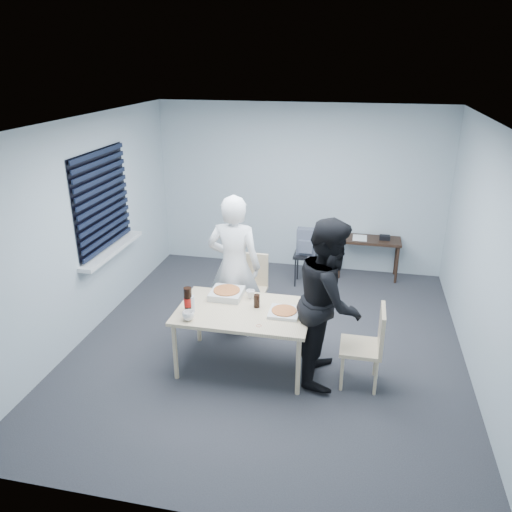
% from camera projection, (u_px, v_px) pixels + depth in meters
% --- Properties ---
extents(room, '(5.00, 5.00, 5.00)m').
position_uv_depth(room, '(105.00, 209.00, 6.27)').
color(room, '#2A2A2F').
rests_on(room, ground).
extents(dining_table, '(1.43, 0.90, 0.69)m').
position_uv_depth(dining_table, '(244.00, 315.00, 5.37)').
color(dining_table, beige).
rests_on(dining_table, ground).
extents(chair_far, '(0.42, 0.42, 0.89)m').
position_uv_depth(chair_far, '(250.00, 283.00, 6.40)').
color(chair_far, beige).
rests_on(chair_far, ground).
extents(chair_right, '(0.42, 0.42, 0.89)m').
position_uv_depth(chair_right, '(370.00, 342.00, 5.10)').
color(chair_right, beige).
rests_on(chair_right, ground).
extents(person_white, '(0.65, 0.42, 1.77)m').
position_uv_depth(person_white, '(234.00, 267.00, 5.96)').
color(person_white, white).
rests_on(person_white, ground).
extents(person_black, '(0.47, 0.86, 1.77)m').
position_uv_depth(person_black, '(329.00, 301.00, 5.13)').
color(person_black, black).
rests_on(person_black, ground).
extents(side_table, '(0.94, 0.42, 0.63)m').
position_uv_depth(side_table, '(369.00, 244.00, 7.67)').
color(side_table, '#321C14').
rests_on(side_table, ground).
extents(stool, '(0.35, 0.35, 0.49)m').
position_uv_depth(stool, '(306.00, 261.00, 7.47)').
color(stool, black).
rests_on(stool, ground).
extents(backpack, '(0.28, 0.21, 0.40)m').
position_uv_depth(backpack, '(306.00, 242.00, 7.34)').
color(backpack, slate).
rests_on(backpack, stool).
extents(pizza_box_a, '(0.35, 0.35, 0.09)m').
position_uv_depth(pizza_box_a, '(227.00, 293.00, 5.63)').
color(pizza_box_a, silver).
rests_on(pizza_box_a, dining_table).
extents(pizza_box_b, '(0.31, 0.31, 0.04)m').
position_uv_depth(pizza_box_b, '(284.00, 312.00, 5.26)').
color(pizza_box_b, silver).
rests_on(pizza_box_b, dining_table).
extents(mug_a, '(0.17, 0.17, 0.10)m').
position_uv_depth(mug_a, '(188.00, 316.00, 5.13)').
color(mug_a, white).
rests_on(mug_a, dining_table).
extents(mug_b, '(0.10, 0.10, 0.09)m').
position_uv_depth(mug_b, '(250.00, 294.00, 5.60)').
color(mug_b, white).
rests_on(mug_b, dining_table).
extents(cola_glass, '(0.08, 0.08, 0.15)m').
position_uv_depth(cola_glass, '(257.00, 301.00, 5.38)').
color(cola_glass, black).
rests_on(cola_glass, dining_table).
extents(soda_bottle, '(0.09, 0.09, 0.28)m').
position_uv_depth(soda_bottle, '(188.00, 301.00, 5.25)').
color(soda_bottle, black).
rests_on(soda_bottle, dining_table).
extents(plastic_cups, '(0.10, 0.10, 0.18)m').
position_uv_depth(plastic_cups, '(191.00, 304.00, 5.28)').
color(plastic_cups, silver).
rests_on(plastic_cups, dining_table).
extents(rubber_band, '(0.07, 0.07, 0.00)m').
position_uv_depth(rubber_band, '(259.00, 326.00, 5.03)').
color(rubber_band, red).
rests_on(rubber_band, dining_table).
extents(papers, '(0.22, 0.29, 0.00)m').
position_uv_depth(papers, '(360.00, 238.00, 7.66)').
color(papers, white).
rests_on(papers, side_table).
extents(black_box, '(0.18, 0.15, 0.07)m').
position_uv_depth(black_box, '(385.00, 238.00, 7.59)').
color(black_box, black).
rests_on(black_box, side_table).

